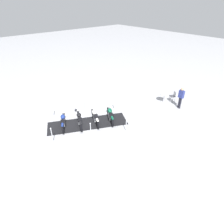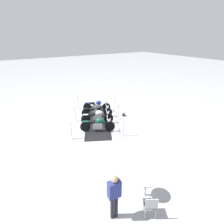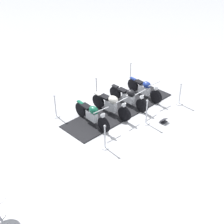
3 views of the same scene
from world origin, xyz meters
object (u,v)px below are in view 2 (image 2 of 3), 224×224
(motorcycle_forest, at_px, (98,124))
(cafe_chair_near_table, at_px, (150,204))
(bystander_person, at_px, (114,193))
(stanchion_right_front, at_px, (123,131))
(stanchion_left_front, at_px, (72,133))
(cafe_table, at_px, (146,184))
(stanchion_right_rear, at_px, (115,104))
(stanchion_left_rear, at_px, (78,104))
(stanchion_right_mid, at_px, (118,114))
(motorcycle_black, at_px, (97,111))
(motorcycle_navy, at_px, (97,105))
(stanchion_left_mid, at_px, (75,117))
(info_placard, at_px, (124,115))
(motorcycle_cream, at_px, (98,117))

(motorcycle_forest, xyz_separation_m, cafe_chair_near_table, (-1.26, -5.87, 0.04))
(bystander_person, bearing_deg, stanchion_right_front, -32.93)
(stanchion_left_front, distance_m, cafe_table, 5.33)
(stanchion_right_rear, height_order, stanchion_left_rear, stanchion_left_rear)
(stanchion_right_front, relative_size, cafe_chair_near_table, 1.12)
(stanchion_right_front, xyz_separation_m, stanchion_right_mid, (1.05, 2.06, 0.04))
(motorcycle_black, relative_size, stanchion_right_rear, 2.00)
(motorcycle_navy, xyz_separation_m, stanchion_left_front, (-3.16, -2.79, -0.11))
(motorcycle_black, bearing_deg, stanchion_right_front, -63.29)
(stanchion_right_rear, xyz_separation_m, cafe_chair_near_table, (-4.35, -8.70, 0.22))
(motorcycle_forest, xyz_separation_m, bystander_person, (-2.25, -5.26, 0.54))
(stanchion_left_mid, relative_size, bystander_person, 0.60)
(motorcycle_forest, distance_m, stanchion_right_mid, 2.19)
(motorcycle_navy, relative_size, stanchion_right_front, 1.86)
(stanchion_right_rear, height_order, stanchion_left_mid, stanchion_left_mid)
(stanchion_right_mid, xyz_separation_m, stanchion_left_rear, (-1.63, 3.42, -0.05))
(stanchion_right_front, relative_size, bystander_person, 0.58)
(motorcycle_navy, xyz_separation_m, cafe_chair_near_table, (-2.73, -8.75, 0.06))
(cafe_chair_near_table, height_order, bystander_person, bystander_person)
(motorcycle_navy, relative_size, stanchion_right_rear, 1.83)
(motorcycle_navy, height_order, cafe_table, motorcycle_navy)
(cafe_table, bearing_deg, stanchion_right_mid, 64.23)
(stanchion_right_rear, height_order, info_placard, stanchion_right_rear)
(motorcycle_cream, relative_size, info_placard, 5.04)
(motorcycle_cream, bearing_deg, motorcycle_forest, -92.05)
(stanchion_right_rear, xyz_separation_m, cafe_table, (-3.92, -8.00, 0.27))
(stanchion_left_front, distance_m, cafe_chair_near_table, 5.97)
(stanchion_right_mid, bearing_deg, cafe_chair_near_table, -116.40)
(motorcycle_cream, xyz_separation_m, bystander_person, (-2.74, -6.22, 0.52))
(motorcycle_navy, xyz_separation_m, stanchion_right_front, (-0.48, -4.16, -0.12))
(motorcycle_cream, bearing_deg, bystander_person, -88.71)
(stanchion_left_rear, distance_m, cafe_chair_near_table, 10.21)
(stanchion_left_rear, bearing_deg, bystander_person, -105.71)
(motorcycle_cream, relative_size, stanchion_right_front, 1.99)
(stanchion_left_front, relative_size, info_placard, 2.61)
(motorcycle_forest, distance_m, stanchion_left_front, 1.69)
(motorcycle_cream, height_order, info_placard, motorcycle_cream)
(motorcycle_forest, xyz_separation_m, stanchion_left_mid, (-0.64, 2.14, -0.16))
(stanchion_right_mid, xyz_separation_m, bystander_person, (-4.29, -6.03, 0.64))
(motorcycle_forest, relative_size, stanchion_left_mid, 1.82)
(stanchion_left_mid, distance_m, stanchion_left_rear, 2.31)
(stanchion_right_mid, distance_m, stanchion_left_front, 3.79)
(stanchion_left_mid, distance_m, cafe_chair_near_table, 8.04)
(stanchion_right_front, relative_size, stanchion_right_mid, 0.90)
(info_placard, bearing_deg, bystander_person, -11.03)
(motorcycle_cream, height_order, stanchion_right_front, stanchion_right_front)
(stanchion_right_front, bearing_deg, motorcycle_cream, 102.62)
(motorcycle_black, relative_size, cafe_table, 2.64)
(motorcycle_forest, distance_m, motorcycle_black, 2.16)
(stanchion_right_front, xyz_separation_m, bystander_person, (-3.24, -3.98, 0.68))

